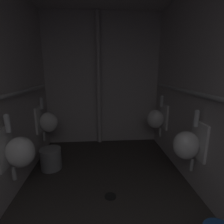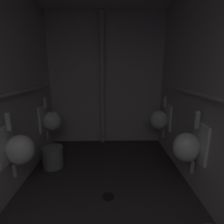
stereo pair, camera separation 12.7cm
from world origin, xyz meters
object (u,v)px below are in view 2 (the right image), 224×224
(urinal_left_far, at_px, (51,120))
(waste_bin, at_px, (53,157))
(urinal_right_mid, at_px, (188,146))
(standpipe_back_wall, at_px, (102,81))
(urinal_left_mid, at_px, (18,149))
(floor_drain, at_px, (108,196))
(urinal_right_far, at_px, (160,119))

(urinal_left_far, bearing_deg, waste_bin, -72.70)
(urinal_left_far, relative_size, urinal_right_mid, 1.00)
(standpipe_back_wall, bearing_deg, urinal_left_mid, -119.29)
(floor_drain, height_order, waste_bin, waste_bin)
(urinal_left_mid, height_order, waste_bin, urinal_left_mid)
(urinal_right_mid, height_order, urinal_right_far, same)
(urinal_left_far, xyz_separation_m, floor_drain, (0.99, -1.10, -0.62))
(urinal_left_far, xyz_separation_m, waste_bin, (0.13, -0.42, -0.46))
(urinal_right_mid, xyz_separation_m, waste_bin, (-1.76, 0.64, -0.46))
(urinal_right_mid, relative_size, urinal_right_far, 1.00)
(urinal_right_far, relative_size, standpipe_back_wall, 0.31)
(urinal_left_mid, bearing_deg, urinal_right_far, 30.68)
(urinal_left_far, bearing_deg, urinal_right_far, 1.18)
(urinal_left_far, xyz_separation_m, urinal_right_far, (1.90, 0.04, 0.00))
(urinal_left_far, bearing_deg, urinal_right_mid, -29.17)
(waste_bin, bearing_deg, urinal_right_far, 14.68)
(urinal_right_far, bearing_deg, waste_bin, -165.32)
(urinal_right_far, relative_size, floor_drain, 5.39)
(standpipe_back_wall, bearing_deg, urinal_left_far, -151.70)
(floor_drain, distance_m, waste_bin, 1.10)
(urinal_left_far, distance_m, floor_drain, 1.60)
(urinal_right_far, bearing_deg, urinal_left_far, -178.82)
(urinal_right_mid, bearing_deg, floor_drain, -177.33)
(urinal_left_mid, xyz_separation_m, urinal_right_mid, (1.90, 0.03, 0.00))
(urinal_left_mid, height_order, urinal_left_far, same)
(urinal_left_far, relative_size, standpipe_back_wall, 0.31)
(urinal_left_mid, height_order, standpipe_back_wall, standpipe_back_wall)
(urinal_left_mid, height_order, urinal_right_far, same)
(urinal_right_far, distance_m, waste_bin, 1.88)
(urinal_right_far, xyz_separation_m, waste_bin, (-1.76, -0.46, -0.46))
(waste_bin, bearing_deg, standpipe_back_wall, 50.32)
(urinal_right_mid, distance_m, floor_drain, 1.10)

